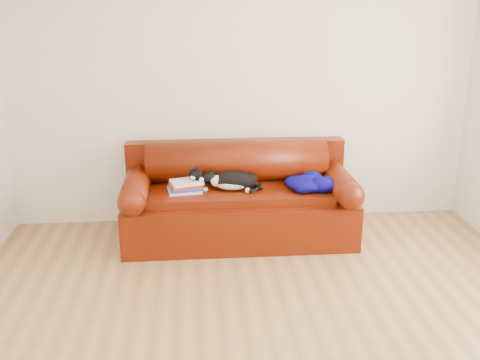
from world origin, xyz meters
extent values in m
plane|color=brown|center=(0.00, 0.00, 0.00)|extent=(4.50, 4.50, 0.00)
cube|color=beige|center=(0.00, 2.00, 1.30)|extent=(4.50, 0.02, 2.60)
cube|color=beige|center=(0.00, -2.00, 1.30)|extent=(4.50, 0.02, 2.60)
cube|color=#3F0802|center=(-0.08, 1.50, 0.21)|extent=(2.10, 0.90, 0.42)
cube|color=#3F0802|center=(-0.08, 1.45, 0.45)|extent=(1.66, 0.62, 0.10)
cylinder|color=black|center=(-1.01, 1.17, 0.03)|extent=(0.06, 0.06, 0.05)
cylinder|color=black|center=(0.85, 1.17, 0.03)|extent=(0.06, 0.06, 0.05)
cylinder|color=black|center=(-1.01, 1.83, 0.03)|extent=(0.06, 0.06, 0.05)
cylinder|color=black|center=(0.85, 1.83, 0.03)|extent=(0.06, 0.06, 0.05)
cube|color=#3F0802|center=(-0.08, 1.86, 0.42)|extent=(2.10, 0.18, 0.85)
cylinder|color=#3F0802|center=(-0.08, 1.75, 0.68)|extent=(1.70, 0.40, 0.40)
cylinder|color=#3F0802|center=(-1.01, 1.50, 0.54)|extent=(0.24, 0.88, 0.24)
sphere|color=#3F0802|center=(-1.01, 1.06, 0.54)|extent=(0.24, 0.24, 0.24)
cylinder|color=#3F0802|center=(0.85, 1.50, 0.54)|extent=(0.24, 0.88, 0.24)
sphere|color=#3F0802|center=(0.85, 1.06, 0.54)|extent=(0.24, 0.24, 0.24)
cube|color=beige|center=(-0.56, 1.42, 0.51)|extent=(0.32, 0.26, 0.02)
cube|color=white|center=(-0.56, 1.42, 0.51)|extent=(0.30, 0.25, 0.02)
cube|color=#2035B1|center=(-0.56, 1.42, 0.54)|extent=(0.32, 0.27, 0.02)
cube|color=white|center=(-0.56, 1.42, 0.54)|extent=(0.30, 0.25, 0.02)
cube|color=#A63413|center=(-0.56, 1.42, 0.56)|extent=(0.32, 0.27, 0.02)
cube|color=white|center=(-0.56, 1.42, 0.56)|extent=(0.30, 0.25, 0.02)
cube|color=white|center=(-0.56, 1.42, 0.59)|extent=(0.31, 0.27, 0.02)
cube|color=white|center=(-0.56, 1.42, 0.59)|extent=(0.30, 0.26, 0.02)
ellipsoid|color=black|center=(-0.12, 1.45, 0.58)|extent=(0.41, 0.24, 0.17)
ellipsoid|color=silver|center=(-0.14, 1.40, 0.55)|extent=(0.29, 0.14, 0.11)
ellipsoid|color=silver|center=(-0.28, 1.43, 0.59)|extent=(0.12, 0.11, 0.10)
ellipsoid|color=black|center=(0.00, 1.45, 0.57)|extent=(0.17, 0.17, 0.14)
ellipsoid|color=black|center=(-0.38, 1.46, 0.64)|extent=(0.12, 0.11, 0.10)
ellipsoid|color=silver|center=(-0.40, 1.42, 0.62)|extent=(0.06, 0.05, 0.04)
sphere|color=#BF7272|center=(-0.41, 1.42, 0.63)|extent=(0.01, 0.01, 0.01)
cone|color=black|center=(-0.37, 1.43, 0.69)|extent=(0.05, 0.04, 0.05)
cone|color=black|center=(-0.37, 1.48, 0.69)|extent=(0.05, 0.04, 0.05)
cylinder|color=black|center=(0.09, 1.42, 0.53)|extent=(0.08, 0.14, 0.04)
sphere|color=silver|center=(-0.32, 1.41, 0.52)|extent=(0.04, 0.04, 0.04)
sphere|color=silver|center=(-0.01, 1.34, 0.52)|extent=(0.04, 0.04, 0.04)
ellipsoid|color=#040248|center=(0.54, 1.38, 0.56)|extent=(0.46, 0.43, 0.13)
ellipsoid|color=#040248|center=(0.66, 1.30, 0.57)|extent=(0.28, 0.25, 0.15)
ellipsoid|color=#040248|center=(0.46, 1.47, 0.55)|extent=(0.29, 0.32, 0.10)
ellipsoid|color=#040248|center=(0.60, 1.48, 0.57)|extent=(0.23, 0.20, 0.15)
ellipsoid|color=#040248|center=(0.48, 1.30, 0.55)|extent=(0.18, 0.19, 0.09)
ellipsoid|color=silver|center=(0.59, 1.30, 0.58)|extent=(0.18, 0.10, 0.04)
camera|label=1|loc=(-0.48, -3.36, 2.17)|focal=42.00mm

